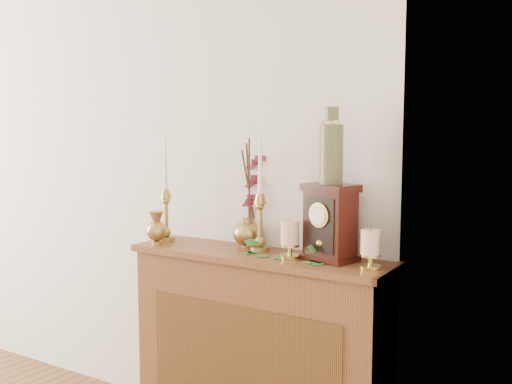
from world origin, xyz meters
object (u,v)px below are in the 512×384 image
Objects in this scene: candlestick_left at (166,207)px; bud_vase at (157,228)px; ginger_jar at (253,198)px; mantel_clock at (330,223)px; candlestick_center at (260,213)px; ceramic_vase at (331,150)px.

bud_vase is at bearing -77.14° from candlestick_left.
candlestick_left is at bearing -163.95° from ginger_jar.
candlestick_left is 0.88m from mantel_clock.
bud_vase is at bearing -165.86° from candlestick_center.
ginger_jar is at bearing 28.70° from bud_vase.
candlestick_left is 0.93m from ceramic_vase.
ginger_jar is (-0.10, 0.10, 0.05)m from candlestick_center.
ceramic_vase reaches higher than candlestick_center.
mantel_clock is at bearing 8.38° from bud_vase.
candlestick_left reaches higher than bud_vase.
candlestick_center is 0.53m from bud_vase.
candlestick_center is at bearing 3.08° from candlestick_left.
ginger_jar is at bearing 136.35° from candlestick_center.
ceramic_vase reaches higher than mantel_clock.
mantel_clock is at bearing 1.74° from candlestick_left.
ginger_jar reaches higher than bud_vase.
candlestick_left is 1.63× the size of ceramic_vase.
bud_vase is 0.31× the size of ginger_jar.
candlestick_center is 0.15m from ginger_jar.
ceramic_vase reaches higher than candlestick_left.
candlestick_center is at bearing 14.14° from bud_vase.
candlestick_center is at bearing -43.65° from ginger_jar.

